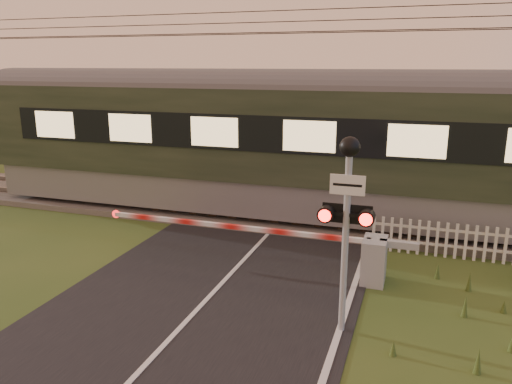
% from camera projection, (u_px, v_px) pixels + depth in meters
% --- Properties ---
extents(ground, '(160.00, 160.00, 0.00)m').
position_uv_depth(ground, '(194.00, 314.00, 9.56)').
color(ground, '#2E491C').
rests_on(ground, ground).
extents(road, '(6.00, 140.00, 0.03)m').
position_uv_depth(road, '(189.00, 319.00, 9.33)').
color(road, black).
rests_on(road, ground).
extents(track_bed, '(140.00, 3.40, 0.39)m').
position_uv_depth(track_bed, '(284.00, 216.00, 15.51)').
color(track_bed, '#47423D').
rests_on(track_bed, ground).
extents(overhead_wires, '(120.00, 0.62, 0.62)m').
position_uv_depth(overhead_wires, '(287.00, 24.00, 14.09)').
color(overhead_wires, black).
rests_on(overhead_wires, ground).
extents(boom_gate, '(7.50, 0.77, 1.03)m').
position_uv_depth(boom_gate, '(354.00, 255.00, 10.97)').
color(boom_gate, gray).
rests_on(boom_gate, ground).
extents(crossing_signal, '(0.89, 0.36, 3.51)m').
position_uv_depth(crossing_signal, '(347.00, 201.00, 8.37)').
color(crossing_signal, gray).
rests_on(crossing_signal, ground).
extents(picket_fence, '(3.51, 0.07, 0.90)m').
position_uv_depth(picket_fence, '(442.00, 239.00, 12.27)').
color(picket_fence, silver).
rests_on(picket_fence, ground).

